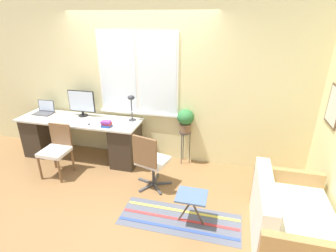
# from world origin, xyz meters

# --- Properties ---
(ground_plane) EXTENTS (14.00, 14.00, 0.00)m
(ground_plane) POSITION_xyz_m (0.00, 0.00, 0.00)
(ground_plane) COLOR olive
(wall_back_with_window) EXTENTS (9.00, 0.12, 2.70)m
(wall_back_with_window) POSITION_xyz_m (-0.00, 0.73, 1.35)
(wall_back_with_window) COLOR beige
(wall_back_with_window) RESTS_ON ground_plane
(desk) EXTENTS (2.20, 0.65, 0.75)m
(desk) POSITION_xyz_m (-1.03, 0.33, 0.40)
(desk) COLOR beige
(desk) RESTS_ON ground_plane
(laptop) EXTENTS (0.34, 0.24, 0.23)m
(laptop) POSITION_xyz_m (-1.81, 0.44, 0.80)
(laptop) COLOR #4C4C51
(laptop) RESTS_ON desk
(monitor) EXTENTS (0.50, 0.17, 0.47)m
(monitor) POSITION_xyz_m (-1.05, 0.49, 1.00)
(monitor) COLOR black
(monitor) RESTS_ON desk
(keyboard) EXTENTS (0.40, 0.12, 0.02)m
(keyboard) POSITION_xyz_m (-1.02, 0.14, 0.76)
(keyboard) COLOR silver
(keyboard) RESTS_ON desk
(mouse) EXTENTS (0.04, 0.07, 0.03)m
(mouse) POSITION_xyz_m (-0.73, 0.13, 0.77)
(mouse) COLOR slate
(mouse) RESTS_ON desk
(desk_lamp) EXTENTS (0.13, 0.13, 0.44)m
(desk_lamp) POSITION_xyz_m (-0.11, 0.51, 1.08)
(desk_lamp) COLOR #2D2D33
(desk_lamp) RESTS_ON desk
(book_stack) EXTENTS (0.16, 0.15, 0.10)m
(book_stack) POSITION_xyz_m (-0.41, 0.14, 0.80)
(book_stack) COLOR #2851B2
(book_stack) RESTS_ON desk
(desk_chair_wooden) EXTENTS (0.41, 0.42, 0.82)m
(desk_chair_wooden) POSITION_xyz_m (-1.12, -0.26, 0.46)
(desk_chair_wooden) COLOR brown
(desk_chair_wooden) RESTS_ON ground_plane
(office_chair_swivel) EXTENTS (0.54, 0.55, 0.90)m
(office_chair_swivel) POSITION_xyz_m (0.46, -0.27, 0.47)
(office_chair_swivel) COLOR #47474C
(office_chair_swivel) RESTS_ON ground_plane
(couch_loveseat) EXTENTS (0.84, 1.27, 0.76)m
(couch_loveseat) POSITION_xyz_m (2.29, -0.87, 0.27)
(couch_loveseat) COLOR white
(couch_loveseat) RESTS_ON ground_plane
(plant_stand) EXTENTS (0.20, 0.20, 0.60)m
(plant_stand) POSITION_xyz_m (0.81, 0.60, 0.50)
(plant_stand) COLOR #333338
(plant_stand) RESTS_ON ground_plane
(potted_plant) EXTENTS (0.28, 0.28, 0.39)m
(potted_plant) POSITION_xyz_m (0.81, 0.60, 0.82)
(potted_plant) COLOR brown
(potted_plant) RESTS_ON plant_stand
(floor_rug_striped) EXTENTS (1.54, 0.56, 0.01)m
(floor_rug_striped) POSITION_xyz_m (1.03, -0.84, 0.00)
(floor_rug_striped) COLOR #565B6B
(floor_rug_striped) RESTS_ON ground_plane
(folding_stool) EXTENTS (0.37, 0.32, 0.42)m
(folding_stool) POSITION_xyz_m (1.17, -0.85, 0.37)
(folding_stool) COLOR slate
(folding_stool) RESTS_ON ground_plane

